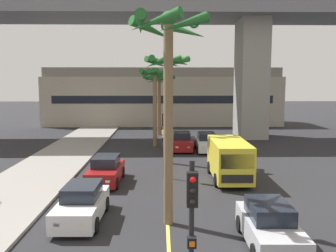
# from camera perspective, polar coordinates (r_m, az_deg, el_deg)

# --- Properties ---
(lane_stripe_center) EXTENTS (0.14, 56.00, 0.01)m
(lane_stripe_center) POSITION_cam_1_polar(r_m,az_deg,el_deg) (24.47, -0.47, -7.02)
(lane_stripe_center) COLOR #DBCC4C
(lane_stripe_center) RESTS_ON ground
(bridge_overpass) EXTENTS (81.82, 8.00, 16.48)m
(bridge_overpass) POSITION_cam_1_polar(r_m,az_deg,el_deg) (39.47, 0.38, 17.36)
(bridge_overpass) COLOR slate
(bridge_overpass) RESTS_ON ground
(pier_building_backdrop) EXTENTS (31.69, 8.04, 7.69)m
(pier_building_backdrop) POSITION_cam_1_polar(r_m,az_deg,el_deg) (51.47, -0.83, 4.57)
(pier_building_backdrop) COLOR #BCB29E
(pier_building_backdrop) RESTS_ON ground
(car_queue_front) EXTENTS (1.90, 4.13, 1.56)m
(car_queue_front) POSITION_cam_1_polar(r_m,az_deg,el_deg) (14.21, 15.43, -14.71)
(car_queue_front) COLOR #B7BABF
(car_queue_front) RESTS_ON ground
(car_queue_second) EXTENTS (1.88, 4.12, 1.56)m
(car_queue_second) POSITION_cam_1_polar(r_m,az_deg,el_deg) (31.54, 5.98, -2.57)
(car_queue_second) COLOR white
(car_queue_second) RESTS_ON ground
(car_queue_third) EXTENTS (1.89, 4.13, 1.56)m
(car_queue_third) POSITION_cam_1_polar(r_m,az_deg,el_deg) (16.37, -13.19, -11.71)
(car_queue_third) COLOR white
(car_queue_third) RESTS_ON ground
(car_queue_fourth) EXTENTS (1.91, 4.14, 1.56)m
(car_queue_fourth) POSITION_cam_1_polar(r_m,az_deg,el_deg) (31.75, 2.16, -2.47)
(car_queue_fourth) COLOR maroon
(car_queue_fourth) RESTS_ON ground
(car_queue_fifth) EXTENTS (1.93, 4.15, 1.56)m
(car_queue_fifth) POSITION_cam_1_polar(r_m,az_deg,el_deg) (21.97, -9.62, -6.82)
(car_queue_fifth) COLOR maroon
(car_queue_fifth) RESTS_ON ground
(delivery_van) EXTENTS (2.20, 5.27, 2.36)m
(delivery_van) POSITION_cam_1_polar(r_m,az_deg,el_deg) (22.51, 9.43, -5.00)
(delivery_van) COLOR yellow
(delivery_van) RESTS_ON ground
(traffic_light_median_near) EXTENTS (0.24, 0.37, 4.20)m
(traffic_light_median_near) POSITION_cam_1_polar(r_m,az_deg,el_deg) (8.37, 3.69, -15.45)
(traffic_light_median_near) COLOR black
(traffic_light_median_near) RESTS_ON ground
(traffic_light_median_far) EXTENTS (0.24, 0.37, 4.20)m
(traffic_light_median_far) POSITION_cam_1_polar(r_m,az_deg,el_deg) (22.25, -0.60, -1.31)
(traffic_light_median_far) COLOR black
(traffic_light_median_far) RESTS_ON ground
(palm_tree_near_median) EXTENTS (3.36, 3.35, 7.79)m
(palm_tree_near_median) POSITION_cam_1_polar(r_m,az_deg,el_deg) (26.20, -0.14, 8.26)
(palm_tree_near_median) COLOR brown
(palm_tree_near_median) RESTS_ON ground
(palm_tree_mid_median) EXTENTS (3.31, 3.38, 8.64)m
(palm_tree_mid_median) POSITION_cam_1_polar(r_m,az_deg,el_deg) (14.78, 0.08, 10.53)
(palm_tree_mid_median) COLOR brown
(palm_tree_mid_median) RESTS_ON ground
(palm_tree_far_median) EXTENTS (3.04, 3.06, 7.13)m
(palm_tree_far_median) POSITION_cam_1_polar(r_m,az_deg,el_deg) (33.12, -2.08, 6.97)
(palm_tree_far_median) COLOR brown
(palm_tree_far_median) RESTS_ON ground
(palm_tree_farthest_median) EXTENTS (3.57, 3.58, 6.67)m
(palm_tree_farthest_median) POSITION_cam_1_polar(r_m,az_deg,el_deg) (40.48, -1.36, 6.28)
(palm_tree_farthest_median) COLOR brown
(palm_tree_farthest_median) RESTS_ON ground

